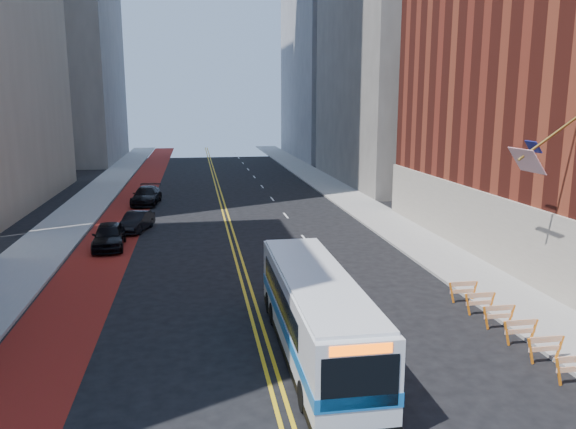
# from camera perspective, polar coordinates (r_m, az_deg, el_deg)

# --- Properties ---
(sidewalk_left) EXTENTS (4.00, 140.00, 0.15)m
(sidewalk_left) POSITION_cam_1_polar(r_m,az_deg,el_deg) (45.95, -21.38, -0.70)
(sidewalk_left) COLOR gray
(sidewalk_left) RESTS_ON ground
(sidewalk_right) EXTENTS (4.00, 140.00, 0.15)m
(sidewalk_right) POSITION_cam_1_polar(r_m,az_deg,el_deg) (47.17, 8.44, 0.27)
(sidewalk_right) COLOR gray
(sidewalk_right) RESTS_ON ground
(bus_lane_paint) EXTENTS (3.60, 140.00, 0.01)m
(bus_lane_paint) POSITION_cam_1_polar(r_m,az_deg,el_deg) (45.30, -16.55, -0.63)
(bus_lane_paint) COLOR maroon
(bus_lane_paint) RESTS_ON ground
(center_line_inner) EXTENTS (0.14, 140.00, 0.01)m
(center_line_inner) POSITION_cam_1_polar(r_m,az_deg,el_deg) (44.99, -6.50, -0.31)
(center_line_inner) COLOR gold
(center_line_inner) RESTS_ON ground
(center_line_outer) EXTENTS (0.14, 140.00, 0.01)m
(center_line_outer) POSITION_cam_1_polar(r_m,az_deg,el_deg) (45.01, -6.04, -0.29)
(center_line_outer) COLOR gold
(center_line_outer) RESTS_ON ground
(lane_dashes) EXTENTS (0.14, 98.20, 0.01)m
(lane_dashes) POSITION_cam_1_polar(r_m,az_deg,el_deg) (53.28, -1.61, 1.60)
(lane_dashes) COLOR silver
(lane_dashes) RESTS_ON ground
(midrise_right_near) EXTENTS (18.00, 26.00, 40.00)m
(midrise_right_near) POSITION_cam_1_polar(r_m,az_deg,el_deg) (67.88, 13.46, 20.37)
(midrise_right_near) COLOR slate
(midrise_right_near) RESTS_ON ground
(construction_barriers) EXTENTS (1.42, 10.91, 1.00)m
(construction_barriers) POSITION_cam_1_polar(r_m,az_deg,el_deg) (22.76, 23.58, -11.29)
(construction_barriers) COLOR orange
(construction_barriers) RESTS_ON ground
(transit_bus) EXTENTS (2.51, 11.20, 3.08)m
(transit_bus) POSITION_cam_1_polar(r_m,az_deg,el_deg) (20.58, 2.77, -9.92)
(transit_bus) COLOR silver
(transit_bus) RESTS_ON ground
(car_a) EXTENTS (2.11, 4.77, 1.60)m
(car_a) POSITION_cam_1_polar(r_m,az_deg,el_deg) (37.09, -17.73, -2.06)
(car_a) COLOR black
(car_a) RESTS_ON ground
(car_b) EXTENTS (2.43, 4.38, 1.37)m
(car_b) POSITION_cam_1_polar(r_m,az_deg,el_deg) (41.40, -15.16, -0.70)
(car_b) COLOR black
(car_b) RESTS_ON ground
(car_c) EXTENTS (2.69, 5.59, 1.57)m
(car_c) POSITION_cam_1_polar(r_m,az_deg,el_deg) (52.04, -14.19, 1.88)
(car_c) COLOR black
(car_c) RESTS_ON ground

